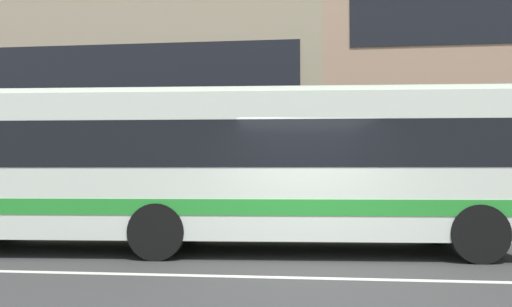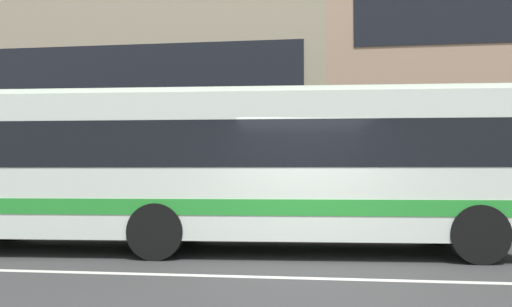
{
  "view_description": "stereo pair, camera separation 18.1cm",
  "coord_description": "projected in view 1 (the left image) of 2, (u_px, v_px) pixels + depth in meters",
  "views": [
    {
      "loc": [
        -0.0,
        -7.39,
        1.53
      ],
      "look_at": [
        -1.08,
        2.71,
        1.92
      ],
      "focal_mm": 35.25,
      "sensor_mm": 36.0,
      "label": 1
    },
    {
      "loc": [
        0.18,
        -7.37,
        1.53
      ],
      "look_at": [
        -1.08,
        2.71,
        1.92
      ],
      "focal_mm": 35.25,
      "sensor_mm": 36.0,
      "label": 2
    }
  ],
  "objects": [
    {
      "name": "hedge_row_far",
      "position": [
        348.0,
        208.0,
        13.35
      ],
      "size": [
        17.37,
        1.1,
        1.18
      ],
      "primitive_type": "cube",
      "color": "#26431E",
      "rests_on": "ground_plane"
    },
    {
      "name": "transit_bus",
      "position": [
        208.0,
        164.0,
        9.98
      ],
      "size": [
        11.76,
        3.12,
        3.08
      ],
      "color": "silver",
      "rests_on": "ground_plane"
    },
    {
      "name": "ground_plane",
      "position": [
        310.0,
        278.0,
        7.29
      ],
      "size": [
        160.0,
        160.0,
        0.0
      ],
      "primitive_type": "plane",
      "color": "#383838"
    },
    {
      "name": "lane_centre_line",
      "position": [
        310.0,
        278.0,
        7.29
      ],
      "size": [
        60.0,
        0.16,
        0.01
      ],
      "primitive_type": "cube",
      "color": "silver",
      "rests_on": "ground_plane"
    },
    {
      "name": "apartment_block_left",
      "position": [
        115.0,
        109.0,
        23.46
      ],
      "size": [
        19.0,
        10.69,
        9.03
      ],
      "color": "tan",
      "rests_on": "ground_plane"
    }
  ]
}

